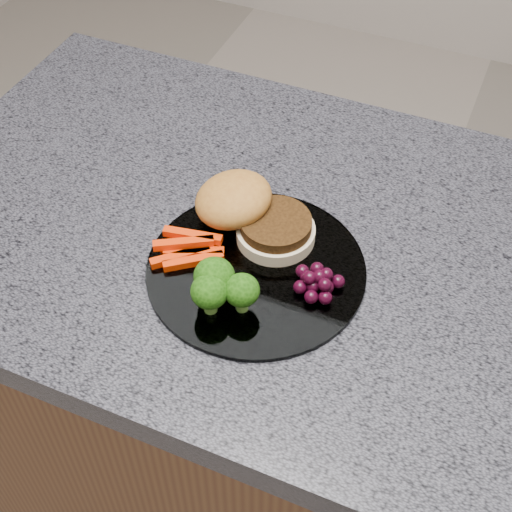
{
  "coord_description": "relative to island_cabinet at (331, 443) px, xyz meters",
  "views": [
    {
      "loc": [
        0.11,
        -0.58,
        1.54
      ],
      "look_at": [
        -0.11,
        -0.07,
        0.93
      ],
      "focal_mm": 50.0,
      "sensor_mm": 36.0,
      "label": 1
    }
  ],
  "objects": [
    {
      "name": "countertop",
      "position": [
        0.0,
        0.0,
        0.45
      ],
      "size": [
        1.2,
        0.6,
        0.04
      ],
      "primitive_type": "cube",
      "color": "#4F4E58",
      "rests_on": "island_cabinet"
    },
    {
      "name": "broccoli",
      "position": [
        -0.12,
        -0.13,
        0.51
      ],
      "size": [
        0.08,
        0.06,
        0.05
      ],
      "rotation": [
        0.0,
        0.0,
        -0.34
      ],
      "color": "#629837",
      "rests_on": "plate"
    },
    {
      "name": "burger",
      "position": [
        -0.15,
        -0.01,
        0.5
      ],
      "size": [
        0.17,
        0.12,
        0.05
      ],
      "rotation": [
        0.0,
        0.0,
        0.16
      ],
      "color": "beige",
      "rests_on": "plate"
    },
    {
      "name": "grape_bunch",
      "position": [
        -0.03,
        -0.07,
        0.49
      ],
      "size": [
        0.06,
        0.05,
        0.03
      ],
      "rotation": [
        0.0,
        0.0,
        0.11
      ],
      "color": "black",
      "rests_on": "plate"
    },
    {
      "name": "island_cabinet",
      "position": [
        0.0,
        0.0,
        0.0
      ],
      "size": [
        1.2,
        0.6,
        0.86
      ],
      "primitive_type": "cube",
      "color": "#56361D",
      "rests_on": "ground"
    },
    {
      "name": "carrot_sticks",
      "position": [
        -0.19,
        -0.08,
        0.48
      ],
      "size": [
        0.09,
        0.08,
        0.02
      ],
      "rotation": [
        0.0,
        0.0,
        0.27
      ],
      "color": "red",
      "rests_on": "plate"
    },
    {
      "name": "plate",
      "position": [
        -0.11,
        -0.07,
        0.47
      ],
      "size": [
        0.26,
        0.26,
        0.01
      ],
      "primitive_type": "cylinder",
      "color": "white",
      "rests_on": "countertop"
    }
  ]
}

